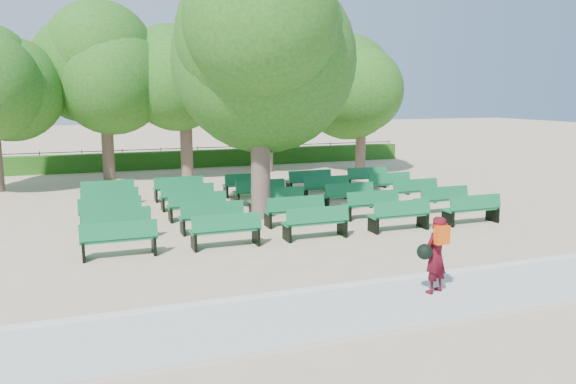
# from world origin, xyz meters

# --- Properties ---
(ground) EXTENTS (120.00, 120.00, 0.00)m
(ground) POSITION_xyz_m (0.00, 0.00, 0.00)
(ground) COLOR tan
(paving) EXTENTS (30.00, 2.20, 0.06)m
(paving) POSITION_xyz_m (0.00, -7.40, 0.03)
(paving) COLOR #BCBCB7
(paving) RESTS_ON ground
(curb) EXTENTS (30.00, 0.12, 0.10)m
(curb) POSITION_xyz_m (0.00, -6.25, 0.05)
(curb) COLOR silver
(curb) RESTS_ON ground
(hedge) EXTENTS (26.00, 0.70, 0.90)m
(hedge) POSITION_xyz_m (0.00, 14.00, 0.45)
(hedge) COLOR #265D18
(hedge) RESTS_ON ground
(fence) EXTENTS (26.00, 0.10, 1.02)m
(fence) POSITION_xyz_m (0.00, 14.40, 0.00)
(fence) COLOR black
(fence) RESTS_ON ground
(tree_line) EXTENTS (21.80, 6.80, 7.04)m
(tree_line) POSITION_xyz_m (0.00, 10.00, 0.00)
(tree_line) COLOR #29641B
(tree_line) RESTS_ON ground
(bench_array) EXTENTS (1.85, 0.68, 1.15)m
(bench_array) POSITION_xyz_m (0.96, 1.13, 0.09)
(bench_array) COLOR #126938
(bench_array) RESTS_ON ground
(tree_among) EXTENTS (5.93, 5.93, 7.97)m
(tree_among) POSITION_xyz_m (0.32, 0.71, 5.28)
(tree_among) COLOR brown
(tree_among) RESTS_ON ground
(person) EXTENTS (0.77, 0.55, 1.54)m
(person) POSITION_xyz_m (1.40, -7.23, 0.86)
(person) COLOR #4A0A15
(person) RESTS_ON ground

